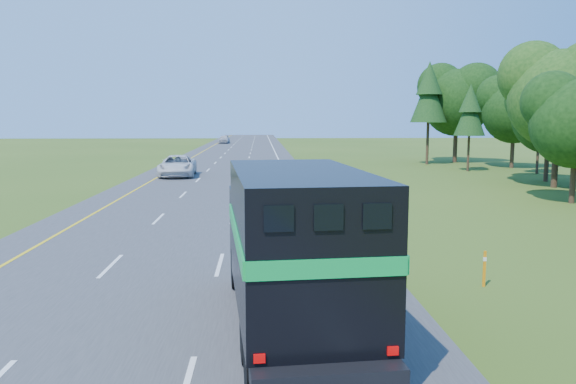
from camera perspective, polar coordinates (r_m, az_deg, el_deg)
road at (r=49.06m, az=-6.63°, el=1.59°), size 15.00×260.00×0.04m
lane_markings at (r=49.06m, az=-6.63°, el=1.62°), size 11.15×260.00×0.01m
horse_truck at (r=12.99m, az=0.56°, el=-5.32°), size 3.41×8.84×3.83m
white_suv at (r=49.55m, az=-11.16°, el=2.63°), size 3.37×6.65×1.80m
far_car at (r=115.88m, az=-6.50°, el=5.36°), size 2.26×5.11×1.71m
delineator at (r=17.75m, az=19.33°, el=-7.26°), size 0.09×0.05×1.09m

